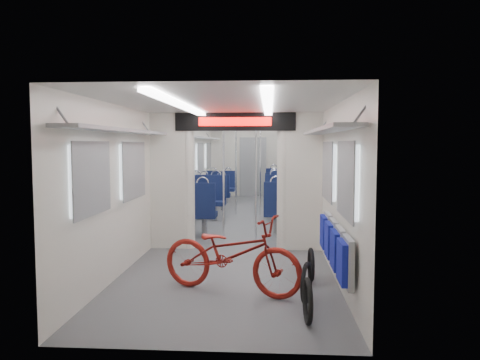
{
  "coord_description": "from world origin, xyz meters",
  "views": [
    {
      "loc": [
        0.58,
        -9.87,
        1.78
      ],
      "look_at": [
        0.07,
        -1.95,
        1.17
      ],
      "focal_mm": 35.0,
      "sensor_mm": 36.0,
      "label": 1
    }
  ],
  "objects_px": {
    "bicycle": "(231,254)",
    "seat_bay_near_left": "(199,200)",
    "seat_bay_far_left": "(217,188)",
    "seat_bay_near_right": "(286,199)",
    "stanchion_far_left": "(236,169)",
    "bike_hoop_a": "(308,304)",
    "bike_hoop_b": "(306,285)",
    "stanchion_near_right": "(256,179)",
    "flip_bench": "(334,245)",
    "stanchion_far_right": "(260,169)",
    "bike_hoop_c": "(311,267)",
    "seat_bay_far_right": "(283,187)",
    "stanchion_near_left": "(224,178)"
  },
  "relations": [
    {
      "from": "bicycle",
      "to": "seat_bay_near_left",
      "type": "xyz_separation_m",
      "value": [
        -1.05,
        4.4,
        0.1
      ]
    },
    {
      "from": "seat_bay_near_left",
      "to": "seat_bay_far_left",
      "type": "distance_m",
      "value": 3.37
    },
    {
      "from": "seat_bay_near_right",
      "to": "stanchion_far_left",
      "type": "xyz_separation_m",
      "value": [
        -1.21,
        1.54,
        0.58
      ]
    },
    {
      "from": "bike_hoop_a",
      "to": "seat_bay_near_left",
      "type": "xyz_separation_m",
      "value": [
        -1.89,
        5.36,
        0.36
      ]
    },
    {
      "from": "bike_hoop_a",
      "to": "bike_hoop_b",
      "type": "relative_size",
      "value": 0.99
    },
    {
      "from": "seat_bay_near_right",
      "to": "seat_bay_far_left",
      "type": "bearing_deg",
      "value": 121.53
    },
    {
      "from": "bike_hoop_a",
      "to": "seat_bay_near_left",
      "type": "bearing_deg",
      "value": 109.47
    },
    {
      "from": "stanchion_near_right",
      "to": "bike_hoop_a",
      "type": "bearing_deg",
      "value": -80.69
    },
    {
      "from": "stanchion_near_right",
      "to": "seat_bay_far_left",
      "type": "bearing_deg",
      "value": 104.49
    },
    {
      "from": "stanchion_near_right",
      "to": "flip_bench",
      "type": "bearing_deg",
      "value": -69.86
    },
    {
      "from": "stanchion_far_right",
      "to": "stanchion_far_left",
      "type": "bearing_deg",
      "value": 178.25
    },
    {
      "from": "stanchion_far_right",
      "to": "bicycle",
      "type": "bearing_deg",
      "value": -91.96
    },
    {
      "from": "seat_bay_far_left",
      "to": "stanchion_far_right",
      "type": "distance_m",
      "value": 2.08
    },
    {
      "from": "bike_hoop_c",
      "to": "seat_bay_near_left",
      "type": "distance_m",
      "value": 4.41
    },
    {
      "from": "bike_hoop_c",
      "to": "bicycle",
      "type": "bearing_deg",
      "value": -152.78
    },
    {
      "from": "flip_bench",
      "to": "stanchion_near_right",
      "type": "distance_m",
      "value": 3.03
    },
    {
      "from": "bike_hoop_a",
      "to": "seat_bay_far_right",
      "type": "xyz_separation_m",
      "value": [
        -0.02,
        8.53,
        0.36
      ]
    },
    {
      "from": "flip_bench",
      "to": "stanchion_near_right",
      "type": "relative_size",
      "value": 0.91
    },
    {
      "from": "seat_bay_far_right",
      "to": "stanchion_far_right",
      "type": "distance_m",
      "value": 1.57
    },
    {
      "from": "bike_hoop_a",
      "to": "seat_bay_far_right",
      "type": "bearing_deg",
      "value": 90.16
    },
    {
      "from": "bike_hoop_a",
      "to": "bike_hoop_c",
      "type": "height_order",
      "value": "bike_hoop_a"
    },
    {
      "from": "seat_bay_near_right",
      "to": "stanchion_near_right",
      "type": "xyz_separation_m",
      "value": [
        -0.6,
        -1.85,
        0.58
      ]
    },
    {
      "from": "bike_hoop_b",
      "to": "seat_bay_near_right",
      "type": "height_order",
      "value": "seat_bay_near_right"
    },
    {
      "from": "flip_bench",
      "to": "stanchion_far_left",
      "type": "bearing_deg",
      "value": 104.8
    },
    {
      "from": "bike_hoop_c",
      "to": "seat_bay_near_right",
      "type": "height_order",
      "value": "seat_bay_near_right"
    },
    {
      "from": "bike_hoop_b",
      "to": "seat_bay_far_left",
      "type": "distance_m",
      "value": 8.36
    },
    {
      "from": "bike_hoop_b",
      "to": "stanchion_near_right",
      "type": "height_order",
      "value": "stanchion_near_right"
    },
    {
      "from": "bike_hoop_b",
      "to": "seat_bay_near_right",
      "type": "distance_m",
      "value": 5.09
    },
    {
      "from": "bicycle",
      "to": "stanchion_far_right",
      "type": "height_order",
      "value": "stanchion_far_right"
    },
    {
      "from": "seat_bay_near_right",
      "to": "seat_bay_far_right",
      "type": "height_order",
      "value": "seat_bay_far_right"
    },
    {
      "from": "stanchion_far_left",
      "to": "stanchion_near_right",
      "type": "bearing_deg",
      "value": -79.81
    },
    {
      "from": "bike_hoop_a",
      "to": "bike_hoop_c",
      "type": "distance_m",
      "value": 1.47
    },
    {
      "from": "flip_bench",
      "to": "seat_bay_far_left",
      "type": "height_order",
      "value": "seat_bay_far_left"
    },
    {
      "from": "stanchion_near_left",
      "to": "stanchion_far_left",
      "type": "distance_m",
      "value": 3.21
    },
    {
      "from": "stanchion_near_left",
      "to": "stanchion_near_right",
      "type": "height_order",
      "value": "same"
    },
    {
      "from": "bike_hoop_c",
      "to": "seat_bay_far_left",
      "type": "relative_size",
      "value": 0.22
    },
    {
      "from": "stanchion_far_left",
      "to": "bike_hoop_a",
      "type": "bearing_deg",
      "value": -80.27
    },
    {
      "from": "flip_bench",
      "to": "stanchion_near_left",
      "type": "distance_m",
      "value": 3.43
    },
    {
      "from": "bike_hoop_a",
      "to": "stanchion_far_right",
      "type": "bearing_deg",
      "value": 94.96
    },
    {
      "from": "stanchion_near_left",
      "to": "stanchion_near_right",
      "type": "relative_size",
      "value": 1.0
    },
    {
      "from": "seat_bay_near_right",
      "to": "stanchion_far_left",
      "type": "bearing_deg",
      "value": 128.23
    },
    {
      "from": "bike_hoop_c",
      "to": "stanchion_near_left",
      "type": "bearing_deg",
      "value": 118.69
    },
    {
      "from": "bicycle",
      "to": "flip_bench",
      "type": "height_order",
      "value": "bicycle"
    },
    {
      "from": "bicycle",
      "to": "stanchion_far_right",
      "type": "distance_m",
      "value": 6.29
    },
    {
      "from": "seat_bay_near_right",
      "to": "stanchion_far_right",
      "type": "relative_size",
      "value": 0.99
    },
    {
      "from": "seat_bay_near_right",
      "to": "stanchion_near_left",
      "type": "bearing_deg",
      "value": -125.85
    },
    {
      "from": "flip_bench",
      "to": "seat_bay_near_left",
      "type": "xyz_separation_m",
      "value": [
        -2.29,
        4.32,
        -0.01
      ]
    },
    {
      "from": "bike_hoop_b",
      "to": "stanchion_far_right",
      "type": "relative_size",
      "value": 0.21
    },
    {
      "from": "seat_bay_near_right",
      "to": "seat_bay_far_left",
      "type": "distance_m",
      "value": 3.58
    },
    {
      "from": "seat_bay_near_right",
      "to": "stanchion_near_right",
      "type": "height_order",
      "value": "stanchion_near_right"
    }
  ]
}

